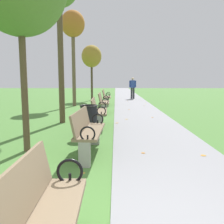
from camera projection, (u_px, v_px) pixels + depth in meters
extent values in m
cube|color=gray|center=(128.00, 98.00, 19.65)|extent=(2.20, 44.00, 0.02)
cube|color=#7A664C|center=(15.00, 198.00, 1.67)|extent=(0.16, 1.60, 0.40)
cube|color=#99968E|center=(64.00, 207.00, 2.47)|extent=(0.20, 0.12, 0.45)
torus|color=black|center=(70.00, 172.00, 2.44)|extent=(0.27, 0.04, 0.27)
cylinder|color=black|center=(70.00, 179.00, 2.45)|extent=(0.03, 0.03, 0.12)
cube|color=#7A664C|center=(91.00, 131.00, 4.89)|extent=(0.50, 1.62, 0.05)
cube|color=#7A664C|center=(81.00, 120.00, 4.87)|extent=(0.19, 1.60, 0.40)
cube|color=#99968E|center=(85.00, 154.00, 4.19)|extent=(0.20, 0.13, 0.45)
cube|color=#99968E|center=(95.00, 135.00, 5.66)|extent=(0.20, 0.13, 0.45)
torus|color=black|center=(88.00, 134.00, 4.12)|extent=(0.27, 0.04, 0.27)
cylinder|color=black|center=(88.00, 139.00, 4.13)|extent=(0.03, 0.03, 0.12)
torus|color=black|center=(98.00, 119.00, 5.62)|extent=(0.27, 0.04, 0.27)
cylinder|color=black|center=(98.00, 123.00, 5.64)|extent=(0.03, 0.03, 0.12)
cube|color=#7A664C|center=(100.00, 112.00, 7.85)|extent=(0.50, 1.62, 0.05)
cube|color=#7A664C|center=(94.00, 105.00, 7.81)|extent=(0.18, 1.60, 0.40)
cube|color=#99968E|center=(99.00, 123.00, 7.15)|extent=(0.20, 0.13, 0.45)
cube|color=#99968E|center=(100.00, 116.00, 8.61)|extent=(0.20, 0.13, 0.45)
torus|color=black|center=(101.00, 111.00, 7.08)|extent=(0.27, 0.04, 0.27)
cylinder|color=black|center=(101.00, 114.00, 7.09)|extent=(0.03, 0.03, 0.12)
torus|color=black|center=(102.00, 105.00, 8.58)|extent=(0.27, 0.04, 0.27)
cylinder|color=black|center=(102.00, 108.00, 8.59)|extent=(0.03, 0.03, 0.12)
cube|color=#7A664C|center=(104.00, 102.00, 11.02)|extent=(0.46, 1.61, 0.05)
cube|color=#7A664C|center=(100.00, 97.00, 10.99)|extent=(0.14, 1.60, 0.40)
cube|color=#99968E|center=(104.00, 110.00, 10.32)|extent=(0.20, 0.12, 0.45)
cube|color=#99968E|center=(105.00, 106.00, 11.78)|extent=(0.20, 0.12, 0.45)
torus|color=black|center=(105.00, 101.00, 10.25)|extent=(0.27, 0.03, 0.27)
cylinder|color=black|center=(105.00, 103.00, 10.26)|extent=(0.03, 0.03, 0.12)
torus|color=black|center=(106.00, 98.00, 11.75)|extent=(0.27, 0.03, 0.27)
cylinder|color=black|center=(106.00, 100.00, 11.76)|extent=(0.03, 0.03, 0.12)
cube|color=#7A664C|center=(107.00, 97.00, 14.27)|extent=(0.45, 1.60, 0.05)
cube|color=#7A664C|center=(104.00, 93.00, 14.24)|extent=(0.14, 1.60, 0.40)
cube|color=#99968E|center=(107.00, 102.00, 13.57)|extent=(0.20, 0.12, 0.45)
cube|color=#99968E|center=(107.00, 100.00, 15.04)|extent=(0.20, 0.12, 0.45)
torus|color=black|center=(108.00, 96.00, 13.50)|extent=(0.27, 0.03, 0.27)
cylinder|color=black|center=(108.00, 97.00, 13.51)|extent=(0.03, 0.03, 0.12)
torus|color=black|center=(108.00, 94.00, 15.01)|extent=(0.27, 0.03, 0.27)
cylinder|color=black|center=(108.00, 96.00, 15.02)|extent=(0.03, 0.03, 0.12)
cylinder|color=brown|center=(24.00, 86.00, 4.99)|extent=(0.14, 0.14, 2.73)
cylinder|color=brown|center=(61.00, 63.00, 8.26)|extent=(0.19, 0.19, 4.13)
cylinder|color=brown|center=(74.00, 70.00, 13.58)|extent=(0.20, 0.20, 4.06)
ellipsoid|color=#B26B28|center=(73.00, 24.00, 13.25)|extent=(1.30, 1.30, 1.43)
cylinder|color=#4C3D2D|center=(92.00, 82.00, 17.43)|extent=(0.15, 0.15, 2.63)
ellipsoid|color=olive|center=(92.00, 56.00, 17.19)|extent=(1.41, 1.41, 1.55)
cylinder|color=#2D2D38|center=(134.00, 93.00, 18.67)|extent=(0.14, 0.14, 0.85)
cylinder|color=#2D2D38|center=(132.00, 93.00, 18.67)|extent=(0.14, 0.14, 0.85)
cube|color=#2D4799|center=(133.00, 84.00, 18.57)|extent=(0.34, 0.22, 0.56)
sphere|color=beige|center=(133.00, 79.00, 18.52)|extent=(0.20, 0.20, 0.20)
cylinder|color=#2D4799|center=(136.00, 84.00, 18.57)|extent=(0.09, 0.09, 0.52)
cylinder|color=#2D4799|center=(130.00, 84.00, 18.57)|extent=(0.09, 0.09, 0.52)
cylinder|color=black|center=(89.00, 122.00, 6.43)|extent=(0.44, 0.44, 0.80)
torus|color=black|center=(89.00, 106.00, 6.38)|extent=(0.48, 0.48, 0.04)
cylinder|color=#BC842D|center=(141.00, 101.00, 16.92)|extent=(0.06, 0.06, 0.00)
cylinder|color=#AD6B23|center=(74.00, 118.00, 9.44)|extent=(0.14, 0.14, 0.00)
cylinder|color=gold|center=(127.00, 101.00, 16.63)|extent=(0.08, 0.08, 0.00)
cylinder|color=#AD6B23|center=(129.00, 109.00, 12.03)|extent=(0.12, 0.12, 0.00)
cylinder|color=gold|center=(82.00, 173.00, 3.94)|extent=(0.11, 0.11, 0.00)
cylinder|color=#AD6B23|center=(152.00, 117.00, 9.56)|extent=(0.11, 0.11, 0.00)
cylinder|color=#AD6B23|center=(143.00, 153.00, 4.94)|extent=(0.11, 0.11, 0.00)
cylinder|color=#BC842D|center=(79.00, 107.00, 13.45)|extent=(0.09, 0.09, 0.00)
cylinder|color=#BC842D|center=(203.00, 155.00, 4.78)|extent=(0.12, 0.12, 0.00)
cylinder|color=#93511E|center=(94.00, 115.00, 10.18)|extent=(0.09, 0.09, 0.00)
cylinder|color=gold|center=(127.00, 119.00, 9.12)|extent=(0.13, 0.13, 0.00)
cylinder|color=gold|center=(145.00, 104.00, 14.89)|extent=(0.10, 0.10, 0.00)
cylinder|color=brown|center=(144.00, 106.00, 13.71)|extent=(0.14, 0.14, 0.00)
cylinder|color=#93511E|center=(76.00, 128.00, 7.50)|extent=(0.09, 0.09, 0.00)
cylinder|color=#BC842D|center=(117.00, 123.00, 8.32)|extent=(0.15, 0.15, 0.00)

